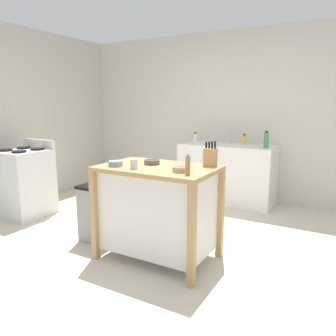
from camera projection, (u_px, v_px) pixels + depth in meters
ground_plane at (158, 249)px, 3.43m from camera, size 6.38×6.38×0.00m
wall_back at (234, 116)px, 5.18m from camera, size 5.38×0.10×2.60m
wall_left at (42, 116)px, 5.23m from camera, size 0.10×2.95×2.60m
kitchen_island at (158, 208)px, 3.16m from camera, size 1.09×0.70×0.92m
knife_block at (210, 157)px, 3.07m from camera, size 0.11×0.09×0.24m
bowl_ceramic_small at (116, 163)px, 3.09m from camera, size 0.14×0.14×0.05m
bowl_stoneware_deep at (152, 162)px, 3.18m from camera, size 0.15×0.15×0.04m
bowl_ceramic_wide at (181, 169)px, 2.84m from camera, size 0.15×0.15×0.05m
drinking_cup at (134, 164)px, 2.96m from camera, size 0.07×0.07×0.09m
pepper_grinder at (188, 165)px, 2.71m from camera, size 0.04×0.04×0.18m
trash_bin at (97, 213)px, 3.59m from camera, size 0.36×0.28×0.63m
sink_counter at (227, 173)px, 5.04m from camera, size 1.42×0.60×0.89m
sink_faucet at (231, 137)px, 5.05m from camera, size 0.02×0.02×0.22m
bottle_hand_soap at (266, 140)px, 4.56m from camera, size 0.07×0.07×0.24m
bottle_dish_soap at (195, 138)px, 5.12m from camera, size 0.06×0.06×0.17m
bottle_spray_cleaner at (244, 140)px, 4.94m from camera, size 0.05×0.05×0.16m
stove at (24, 182)px, 4.43m from camera, size 0.60×0.60×1.01m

